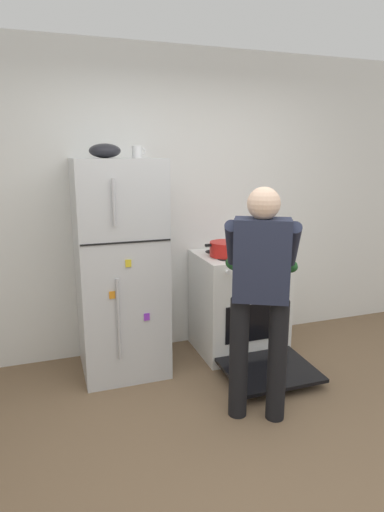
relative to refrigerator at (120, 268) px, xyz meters
name	(u,v)px	position (x,y,z in m)	size (l,w,h in m)	color
ground	(266,476)	(0.53, -1.57, -0.88)	(8.00, 8.00, 0.00)	brown
kitchen_wall_back	(169,204)	(0.53, 0.38, 0.47)	(6.00, 0.10, 2.70)	white
refrigerator	(120,268)	(0.00, 0.00, 0.00)	(0.68, 0.72, 1.77)	silver
stove_range	(239,304)	(1.08, -0.02, -0.43)	(0.76, 1.23, 0.93)	white
person_cook	(261,284)	(0.77, -0.99, 0.08)	(0.67, 0.74, 1.60)	black
red_pot	(226,249)	(0.92, -0.05, 0.11)	(0.38, 0.28, 0.12)	red
coffee_mug	(137,152)	(0.18, 0.05, 0.93)	(0.11, 0.08, 0.10)	silver
pepper_mill	(259,237)	(1.38, 0.20, 0.14)	(0.05, 0.05, 0.19)	brown
mixing_bowl	(105,151)	(-0.08, 0.00, 0.94)	(0.24, 0.24, 0.11)	black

